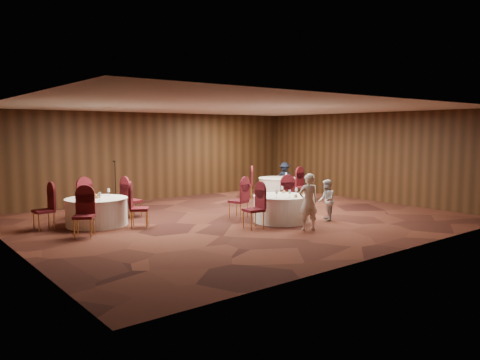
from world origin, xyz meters
TOP-DOWN VIEW (x-y plane):
  - ground at (0.00, 0.00)m, footprint 12.00×12.00m
  - room_shell at (0.00, 0.00)m, footprint 12.00×12.00m
  - table_main at (0.65, -1.08)m, footprint 1.57×1.57m
  - table_left at (-3.59, 1.64)m, footprint 1.64×1.64m
  - table_right at (4.00, 2.64)m, footprint 1.49×1.49m
  - chairs_main at (0.39, -0.47)m, footprint 2.83×2.06m
  - chairs_left at (-3.58, 1.63)m, footprint 3.12×3.02m
  - chairs_right at (3.49, 2.26)m, footprint 1.95×2.44m
  - tabletop_main at (0.78, -1.18)m, footprint 1.14×1.04m
  - tabletop_left at (-3.59, 1.64)m, footprint 0.84×0.80m
  - tabletop_right at (4.16, 2.35)m, footprint 0.08×0.08m
  - mic_stand at (-2.10, 3.79)m, footprint 0.24×0.24m
  - woman_a at (0.42, -2.33)m, footprint 0.62×0.51m
  - woman_b at (1.77, -1.76)m, footprint 0.71×0.72m
  - man_c at (5.00, 3.30)m, footprint 0.91×0.91m

SIDE VIEW (x-z plane):
  - ground at x=0.00m, z-range 0.00..0.00m
  - table_right at x=4.00m, z-range 0.01..0.75m
  - table_main at x=0.65m, z-range 0.01..0.75m
  - table_left at x=-3.59m, z-range 0.01..0.75m
  - mic_stand at x=-2.10m, z-range -0.33..1.25m
  - chairs_main at x=0.39m, z-range 0.00..1.00m
  - chairs_left at x=-3.58m, z-range 0.00..1.00m
  - chairs_right at x=3.49m, z-range 0.00..1.00m
  - woman_b at x=1.77m, z-range 0.00..1.17m
  - man_c at x=5.00m, z-range 0.00..1.26m
  - woman_a at x=0.42m, z-range 0.00..1.46m
  - tabletop_left at x=-3.59m, z-range 0.71..0.93m
  - tabletop_main at x=0.78m, z-range 0.74..0.95m
  - tabletop_right at x=4.16m, z-range 0.79..1.01m
  - room_shell at x=0.00m, z-range -4.04..7.96m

